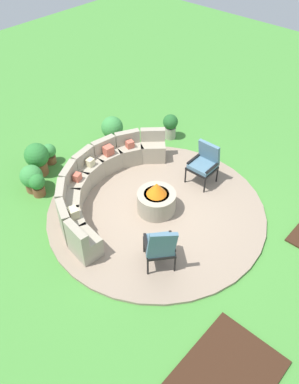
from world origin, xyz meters
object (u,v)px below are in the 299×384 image
object	(u,v)px
curved_stone_bench	(99,182)
potted_plant_1	(32,178)
lounge_chair_front_left	(160,246)
lounge_chair_front_right	(205,162)
potted_plant_3	(170,125)
potted_plant_0	(49,153)
fire_pit	(156,200)
potted_plant_2	(37,184)
potted_plant_4	(112,130)
potted_plant_5	(37,158)

from	to	relation	value
curved_stone_bench	potted_plant_1	xyz separation A→B (m)	(-0.91, 1.26, -0.02)
curved_stone_bench	lounge_chair_front_left	bearing A→B (deg)	-105.26
lounge_chair_front_right	potted_plant_3	distance (m)	2.01
lounge_chair_front_left	lounge_chair_front_right	distance (m)	2.71
lounge_chair_front_left	potted_plant_0	world-z (taller)	lounge_chair_front_left
fire_pit	potted_plant_0	bearing A→B (deg)	98.28
potted_plant_1	potted_plant_2	bearing A→B (deg)	-95.33
potted_plant_2	potted_plant_4	world-z (taller)	potted_plant_4
lounge_chair_front_right	potted_plant_5	size ratio (longest dim) A/B	1.20
lounge_chair_front_left	lounge_chair_front_right	world-z (taller)	lounge_chair_front_left
fire_pit	potted_plant_4	distance (m)	2.81
potted_plant_2	potted_plant_5	world-z (taller)	potted_plant_5
curved_stone_bench	potted_plant_3	distance (m)	2.85
potted_plant_0	potted_plant_4	distance (m)	1.72
potted_plant_1	potted_plant_4	bearing A→B (deg)	-0.59
potted_plant_0	potted_plant_3	xyz separation A→B (m)	(2.85, -1.51, 0.09)
potted_plant_0	potted_plant_2	xyz separation A→B (m)	(-0.92, -0.77, 0.03)
lounge_chair_front_left	potted_plant_3	distance (m)	4.38
potted_plant_0	potted_plant_5	distance (m)	0.49
lounge_chair_front_right	potted_plant_1	xyz separation A→B (m)	(-2.83, 2.74, -0.24)
fire_pit	potted_plant_3	size ratio (longest dim) A/B	1.21
lounge_chair_front_left	curved_stone_bench	bearing A→B (deg)	114.65
fire_pit	potted_plant_2	world-z (taller)	fire_pit
potted_plant_2	potted_plant_3	bearing A→B (deg)	-11.04
potted_plant_1	potted_plant_5	bearing A→B (deg)	40.47
potted_plant_1	potted_plant_3	bearing A→B (deg)	-14.43
potted_plant_0	curved_stone_bench	bearing A→B (deg)	-89.48
fire_pit	potted_plant_1	bearing A→B (deg)	117.64
lounge_chair_front_left	potted_plant_2	distance (m)	3.41
lounge_chair_front_right	potted_plant_1	world-z (taller)	lounge_chair_front_right
lounge_chair_front_left	lounge_chair_front_right	xyz separation A→B (m)	(2.56, 0.88, -0.02)
lounge_chair_front_right	potted_plant_2	xyz separation A→B (m)	(-2.85, 2.51, -0.28)
curved_stone_bench	potted_plant_0	distance (m)	1.80
lounge_chair_front_right	potted_plant_2	size ratio (longest dim) A/B	1.74
potted_plant_1	potted_plant_2	distance (m)	0.23
potted_plant_5	potted_plant_3	bearing A→B (deg)	-22.47
potted_plant_2	potted_plant_3	xyz separation A→B (m)	(3.77, -0.74, 0.07)
potted_plant_1	potted_plant_3	distance (m)	3.87
lounge_chair_front_left	fire_pit	bearing A→B (deg)	83.66
lounge_chair_front_right	fire_pit	bearing A→B (deg)	82.66
potted_plant_3	potted_plant_4	size ratio (longest dim) A/B	0.87
potted_plant_1	lounge_chair_front_left	bearing A→B (deg)	-85.74
potted_plant_3	potted_plant_4	xyz separation A→B (m)	(-1.23, 0.94, 0.04)
lounge_chair_front_left	potted_plant_5	distance (m)	4.02
potted_plant_0	potted_plant_5	world-z (taller)	potted_plant_5
curved_stone_bench	potted_plant_1	world-z (taller)	curved_stone_bench
fire_pit	potted_plant_5	size ratio (longest dim) A/B	1.01
potted_plant_0	potted_plant_2	size ratio (longest dim) A/B	0.93
potted_plant_4	potted_plant_5	distance (m)	2.10
fire_pit	potted_plant_5	distance (m)	3.11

